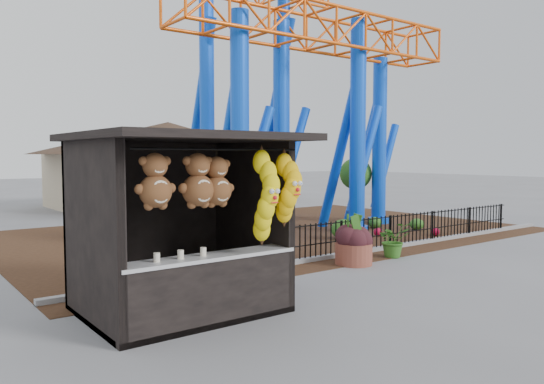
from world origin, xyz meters
TOP-DOWN VIEW (x-y plane):
  - ground at (0.00, 0.00)m, footprint 120.00×120.00m
  - mulch_bed at (4.00, 8.00)m, footprint 18.00×12.00m
  - curb at (4.00, 3.00)m, footprint 18.00×0.18m
  - prize_booth at (-2.98, 0.88)m, footprint 3.50×3.40m
  - picket_fence at (4.90, 3.00)m, footprint 12.20×0.06m
  - roller_coaster at (5.12, 8.23)m, footprint 11.00×6.37m
  - terracotta_planter at (2.35, 2.11)m, footprint 1.23×1.23m
  - planter_foliage at (2.35, 2.11)m, footprint 0.70×0.70m
  - potted_plant at (3.88, 2.13)m, footprint 1.03×0.95m
  - landscaping at (4.35, 5.90)m, footprint 7.44×4.16m
  - pavilion at (6.00, 20.00)m, footprint 15.00×15.00m

SIDE VIEW (x-z plane):
  - ground at x=0.00m, z-range 0.00..0.00m
  - mulch_bed at x=4.00m, z-range 0.00..0.02m
  - curb at x=4.00m, z-range 0.00..0.12m
  - terracotta_planter at x=2.35m, z-range 0.00..0.55m
  - landscaping at x=4.35m, z-range -0.03..0.64m
  - potted_plant at x=3.88m, z-range 0.00..0.96m
  - picket_fence at x=4.90m, z-range 0.00..1.00m
  - planter_foliage at x=2.35m, z-range 0.55..1.19m
  - prize_booth at x=-2.98m, z-range -0.01..3.11m
  - pavilion at x=6.00m, z-range 0.67..5.47m
  - roller_coaster at x=5.12m, z-range 1.03..11.85m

